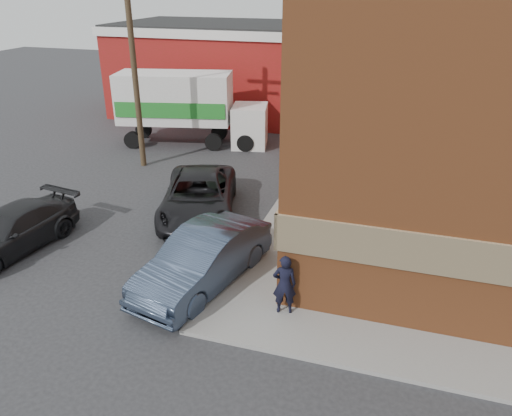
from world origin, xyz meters
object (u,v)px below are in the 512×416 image
Objects in this scene: warehouse at (247,70)px; utility_pole at (134,62)px; suv_b at (11,231)px; box_truck at (189,104)px; suv_a at (199,196)px; sedan at (203,259)px; man at (284,284)px.

utility_pole is at bearing -97.77° from warehouse.
utility_pole reaches higher than suv_b.
suv_b is at bearing -94.39° from warehouse.
box_truck is at bearing -95.91° from warehouse.
suv_b is at bearing -89.99° from utility_pole.
suv_a is at bearing 49.71° from suv_b.
utility_pole is at bearing 141.48° from sedan.
man is at bearing -44.94° from utility_pole.
sedan is 0.63× the size of box_truck.
suv_a is at bearing 128.31° from sedan.
suv_a is at bearing -76.20° from box_truck.
box_truck is (-3.99, 8.08, 1.37)m from suv_a.
box_truck reaches higher than suv_a.
warehouse is at bearing 93.89° from suv_b.
utility_pole reaches higher than sedan.
sedan is (6.70, -8.50, -3.93)m from utility_pole.
man reaches higher than sedan.
suv_b is (-1.50, -19.50, -2.13)m from warehouse.
man is (7.77, -20.25, -1.86)m from warehouse.
box_truck reaches higher than man.
man reaches higher than suv_a.
man is at bearing -65.26° from suv_a.
man is 0.21× the size of box_truck.
man is 2.68m from sedan.
utility_pole is 4.64m from box_truck.
warehouse is 2.08× the size of box_truck.
man is at bearing -69.01° from warehouse.
utility_pole is at bearing -113.78° from box_truck.
box_truck is (-8.52, 13.01, 1.19)m from man.
utility_pole is 13.63m from man.
utility_pole is 5.42× the size of man.
man is at bearing -69.29° from box_truck.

